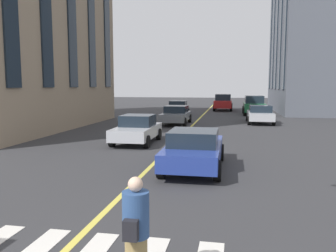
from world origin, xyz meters
name	(u,v)px	position (x,y,z in m)	size (l,w,h in m)	color
lane_centre_line	(189,129)	(20.00, 0.00, 0.00)	(80.00, 0.16, 0.01)	#D8C64C
car_grey_oncoming	(178,108)	(30.27, 2.35, 0.70)	(3.90, 1.89, 1.40)	slate
car_green_parked_a	(254,105)	(32.38, -4.90, 0.97)	(4.70, 2.14, 1.88)	#1E6038
car_grey_parked_b	(176,115)	(22.73, 1.30, 0.70)	(4.40, 1.95, 1.37)	slate
car_blue_far	(194,149)	(9.21, -1.55, 0.70)	(4.40, 1.95, 1.37)	navy
car_red_mid	(223,102)	(37.80, -1.75, 0.97)	(4.70, 2.14, 1.88)	#B21E1E
car_silver_trailing	(137,129)	(14.08, 1.85, 0.70)	(3.90, 1.89, 1.40)	#B7BABF
car_silver_near	(260,114)	(24.61, -4.90, 0.70)	(4.40, 1.95, 1.37)	#B7BABF
pedestrian_near	(136,233)	(2.04, -1.52, 0.81)	(0.50, 0.38, 1.62)	#997F4C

